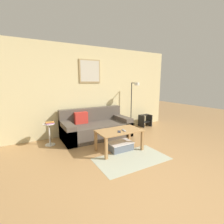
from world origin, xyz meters
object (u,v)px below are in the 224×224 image
object	(u,v)px
book_stack	(50,123)
step_stool	(145,120)
coffee_table	(119,134)
cell_phone	(119,132)
remote_control	(124,130)
side_table	(49,132)
floor_lamp	(133,104)
storage_bin	(120,146)
couch	(96,127)

from	to	relation	value
book_stack	step_stool	size ratio (longest dim) A/B	0.50
step_stool	coffee_table	bearing A→B (deg)	-145.80
cell_phone	remote_control	bearing A→B (deg)	35.24
coffee_table	cell_phone	size ratio (longest dim) A/B	7.16
side_table	remote_control	xyz separation A→B (m)	(1.39, -1.19, 0.16)
floor_lamp	cell_phone	distance (m)	1.94
storage_bin	step_stool	xyz separation A→B (m)	(1.83, 1.27, 0.12)
side_table	cell_phone	distance (m)	1.75
floor_lamp	side_table	bearing A→B (deg)	-177.31
cell_phone	side_table	bearing A→B (deg)	169.25
cell_phone	storage_bin	bearing A→B (deg)	77.75
cell_phone	step_stool	xyz separation A→B (m)	(1.93, 1.37, -0.26)
coffee_table	floor_lamp	world-z (taller)	floor_lamp
coffee_table	step_stool	world-z (taller)	coffee_table
couch	remote_control	distance (m)	1.24
side_table	remote_control	world-z (taller)	side_table
floor_lamp	step_stool	size ratio (longest dim) A/B	3.75
floor_lamp	step_stool	world-z (taller)	floor_lamp
storage_bin	book_stack	distance (m)	1.78
coffee_table	remote_control	bearing A→B (deg)	-55.82
floor_lamp	remote_control	world-z (taller)	floor_lamp
couch	coffee_table	bearing A→B (deg)	-85.73
couch	storage_bin	xyz separation A→B (m)	(0.12, -1.12, -0.18)
coffee_table	cell_phone	bearing A→B (deg)	-122.65
storage_bin	cell_phone	xyz separation A→B (m)	(-0.09, -0.09, 0.38)
storage_bin	cell_phone	size ratio (longest dim) A/B	3.90
coffee_table	floor_lamp	bearing A→B (deg)	43.17
remote_control	cell_phone	xyz separation A→B (m)	(-0.13, -0.01, -0.01)
coffee_table	remote_control	distance (m)	0.15
step_stool	storage_bin	bearing A→B (deg)	-145.26
remote_control	book_stack	bearing A→B (deg)	145.34
book_stack	remote_control	world-z (taller)	book_stack
side_table	step_stool	distance (m)	3.20
side_table	book_stack	size ratio (longest dim) A/B	2.72
floor_lamp	side_table	size ratio (longest dim) A/B	2.76
storage_bin	book_stack	size ratio (longest dim) A/B	2.71
side_table	book_stack	world-z (taller)	book_stack
floor_lamp	coffee_table	bearing A→B (deg)	-136.83
coffee_table	floor_lamp	size ratio (longest dim) A/B	0.66
coffee_table	book_stack	xyz separation A→B (m)	(-1.30, 1.09, 0.18)
couch	step_stool	xyz separation A→B (m)	(1.95, 0.15, -0.05)
side_table	cell_phone	world-z (taller)	side_table
storage_bin	floor_lamp	size ratio (longest dim) A/B	0.36
couch	step_stool	bearing A→B (deg)	4.36
storage_bin	side_table	bearing A→B (deg)	140.92
floor_lamp	book_stack	bearing A→B (deg)	-177.05
cell_phone	step_stool	world-z (taller)	cell_phone
floor_lamp	step_stool	distance (m)	0.84
coffee_table	book_stack	bearing A→B (deg)	140.03
cell_phone	book_stack	bearing A→B (deg)	168.85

